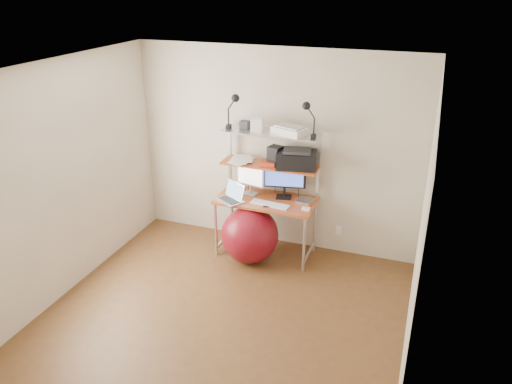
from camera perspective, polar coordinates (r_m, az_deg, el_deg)
room at (r=4.61m, az=-4.60°, el=-2.05°), size 3.60×3.60×3.60m
computer_desk at (r=6.01m, az=1.35°, el=1.26°), size 1.20×0.60×1.57m
wall_outlet at (r=6.35m, az=9.43°, el=-4.32°), size 0.08×0.01×0.12m
monitor_silver at (r=6.11m, az=-0.65°, el=1.78°), size 0.38×0.17×0.43m
monitor_black at (r=6.01m, az=3.29°, el=1.67°), size 0.51×0.18×0.51m
laptop at (r=6.00m, az=-2.76°, el=-0.54°), size 0.41×0.39×0.28m
keyboard at (r=5.90m, az=1.58°, el=-1.41°), size 0.48×0.18×0.01m
mouse at (r=5.80m, az=5.73°, el=-1.93°), size 0.10×0.06×0.03m
mac_mini at (r=5.99m, az=5.63°, el=-1.02°), size 0.21×0.21×0.03m
phone at (r=5.90m, az=1.19°, el=-1.42°), size 0.12×0.16×0.01m
printer at (r=5.88m, az=4.68°, el=3.79°), size 0.52×0.41×0.22m
nas_cube at (r=5.96m, az=2.23°, el=4.22°), size 0.19×0.19×0.22m
red_box at (r=5.94m, az=1.42°, el=3.26°), size 0.19×0.13×0.05m
scanner at (r=5.78m, az=3.87°, el=7.05°), size 0.44×0.35×0.10m
box_white at (r=5.87m, az=0.10°, el=7.69°), size 0.15×0.13×0.16m
box_grey at (r=5.96m, az=-1.29°, el=7.66°), size 0.11×0.11×0.10m
clip_lamp_left at (r=5.88m, az=-2.54°, el=10.04°), size 0.17×0.09×0.43m
clip_lamp_right at (r=5.58m, az=5.96°, el=9.09°), size 0.17×0.09×0.42m
exercise_ball at (r=6.06m, az=-0.71°, el=-4.92°), size 0.70×0.70×0.70m
paper_stack at (r=6.11m, az=-1.70°, el=3.72°), size 0.34×0.41×0.02m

